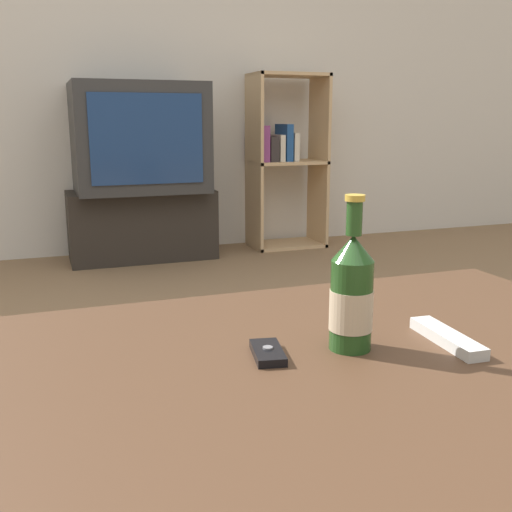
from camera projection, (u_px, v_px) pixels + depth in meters
The scene contains 8 objects.
back_wall at pixel (91, 37), 3.52m from camera, with size 8.00×0.05×2.60m.
coffee_table at pixel (296, 397), 0.95m from camera, with size 1.37×0.84×0.45m.
tv_stand at pixel (142, 225), 3.60m from camera, with size 0.85×0.37×0.41m.
television at pixel (139, 138), 3.48m from camera, with size 0.74×0.59×0.62m.
bookshelf at pixel (284, 158), 3.86m from camera, with size 0.48×0.30×1.11m.
beer_bottle at pixel (351, 295), 0.99m from camera, with size 0.07×0.07×0.26m.
cell_phone at pixel (268, 353), 0.97m from camera, with size 0.06×0.10×0.02m.
remote_control at pixel (446, 337), 1.03m from camera, with size 0.05×0.18×0.02m.
Camera 1 is at (-0.36, -0.80, 0.82)m, focal length 42.00 mm.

